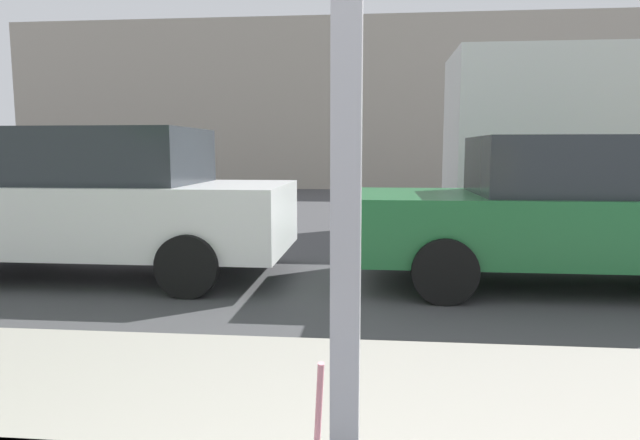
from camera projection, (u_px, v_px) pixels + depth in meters
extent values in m
plane|color=#424244|center=(372.00, 242.00, 8.95)|extent=(60.00, 60.00, 0.00)
cube|color=#9E9EA3|center=(347.00, 43.00, 0.92)|extent=(0.05, 0.08, 1.41)
cube|color=#A89E8E|center=(375.00, 105.00, 21.01)|extent=(28.00, 1.20, 6.32)
cube|color=silver|center=(97.00, 216.00, 6.55)|extent=(4.48, 1.80, 0.76)
cube|color=#282D33|center=(97.00, 156.00, 6.46)|extent=(2.33, 1.58, 0.63)
cylinder|color=black|center=(233.00, 238.00, 7.35)|extent=(0.64, 0.18, 0.64)
cylinder|color=black|center=(188.00, 266.00, 5.57)|extent=(0.64, 0.18, 0.64)
cylinder|color=black|center=(34.00, 235.00, 7.62)|extent=(0.64, 0.18, 0.64)
cube|color=#236B38|center=(572.00, 226.00, 6.03)|extent=(4.67, 1.78, 0.68)
cube|color=#282D33|center=(592.00, 166.00, 5.93)|extent=(2.43, 1.57, 0.62)
cylinder|color=black|center=(428.00, 241.00, 7.10)|extent=(0.64, 0.18, 0.64)
cylinder|color=black|center=(445.00, 271.00, 5.34)|extent=(0.64, 0.18, 0.64)
cube|color=silver|center=(594.00, 130.00, 10.15)|extent=(5.13, 2.20, 2.77)
cylinder|color=black|center=(522.00, 200.00, 11.51)|extent=(0.90, 0.24, 0.90)
cylinder|color=black|center=(556.00, 211.00, 9.33)|extent=(0.90, 0.24, 0.90)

